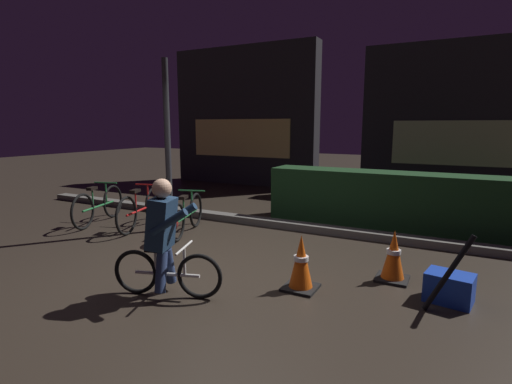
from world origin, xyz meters
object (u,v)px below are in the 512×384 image
object	(u,v)px
parked_bike_center_left	(187,215)
blue_crate	(449,288)
parked_bike_left_mid	(141,209)
closed_umbrella	(449,273)
cyclist	(164,237)
traffic_cone_near	(301,263)
parked_bike_leftmost	(99,205)
traffic_cone_far	(393,256)
street_post	(168,147)

from	to	relation	value
parked_bike_center_left	blue_crate	size ratio (longest dim) A/B	3.28
parked_bike_center_left	parked_bike_left_mid	bearing A→B (deg)	75.98
parked_bike_left_mid	closed_umbrella	size ratio (longest dim) A/B	1.83
parked_bike_left_mid	blue_crate	distance (m)	4.92
parked_bike_left_mid	cyclist	size ratio (longest dim) A/B	1.25
parked_bike_left_mid	cyclist	distance (m)	2.96
parked_bike_center_left	cyclist	size ratio (longest dim) A/B	1.16
traffic_cone_near	cyclist	world-z (taller)	cyclist
parked_bike_center_left	traffic_cone_near	distance (m)	2.75
parked_bike_left_mid	cyclist	xyz separation A→B (m)	(2.21, -1.95, 0.29)
parked_bike_leftmost	closed_umbrella	bearing A→B (deg)	-115.05
traffic_cone_near	traffic_cone_far	world-z (taller)	traffic_cone_near
traffic_cone_near	traffic_cone_far	bearing A→B (deg)	40.54
parked_bike_left_mid	traffic_cone_far	bearing A→B (deg)	-110.77
closed_umbrella	blue_crate	bearing A→B (deg)	67.55
parked_bike_center_left	cyclist	xyz separation A→B (m)	(1.26, -2.02, 0.31)
parked_bike_left_mid	cyclist	bearing A→B (deg)	-146.57
parked_bike_center_left	traffic_cone_near	world-z (taller)	parked_bike_center_left
parked_bike_center_left	traffic_cone_far	xyz separation A→B (m)	(3.32, -0.49, -0.03)
traffic_cone_near	closed_umbrella	world-z (taller)	closed_umbrella
traffic_cone_far	closed_umbrella	bearing A→B (deg)	-44.95
parked_bike_center_left	closed_umbrella	distance (m)	4.04
closed_umbrella	traffic_cone_near	bearing A→B (deg)	167.24
cyclist	closed_umbrella	size ratio (longest dim) A/B	1.47
parked_bike_left_mid	parked_bike_leftmost	bearing A→B (deg)	81.91
street_post	cyclist	size ratio (longest dim) A/B	2.28
street_post	parked_bike_leftmost	distance (m)	1.83
parked_bike_leftmost	traffic_cone_far	world-z (taller)	parked_bike_leftmost
parked_bike_leftmost	parked_bike_left_mid	xyz separation A→B (m)	(0.92, 0.11, 0.00)
street_post	parked_bike_leftmost	world-z (taller)	street_post
parked_bike_left_mid	closed_umbrella	xyz separation A→B (m)	(4.85, -1.00, 0.05)
parked_bike_left_mid	traffic_cone_far	size ratio (longest dim) A/B	2.61
parked_bike_leftmost	parked_bike_left_mid	size ratio (longest dim) A/B	0.98
parked_bike_center_left	traffic_cone_near	xyz separation A→B (m)	(2.47, -1.22, -0.02)
traffic_cone_far	cyclist	xyz separation A→B (m)	(-2.06, -1.53, 0.34)
parked_bike_center_left	traffic_cone_near	bearing A→B (deg)	-134.17
traffic_cone_near	blue_crate	world-z (taller)	traffic_cone_near
street_post	blue_crate	xyz separation A→B (m)	(4.34, -0.90, -1.27)
parked_bike_left_mid	parked_bike_center_left	xyz separation A→B (m)	(0.95, 0.06, -0.02)
traffic_cone_far	parked_bike_left_mid	bearing A→B (deg)	174.35
blue_crate	closed_umbrella	distance (m)	0.35
parked_bike_center_left	closed_umbrella	size ratio (longest dim) A/B	1.70
cyclist	closed_umbrella	world-z (taller)	cyclist
street_post	closed_umbrella	bearing A→B (deg)	-14.90
cyclist	street_post	bearing A→B (deg)	111.38
parked_bike_left_mid	parked_bike_center_left	bearing A→B (deg)	-101.22
parked_bike_leftmost	traffic_cone_near	size ratio (longest dim) A/B	2.48
parked_bike_leftmost	parked_bike_left_mid	world-z (taller)	parked_bike_left_mid
parked_bike_leftmost	cyclist	xyz separation A→B (m)	(3.13, -1.84, 0.30)
traffic_cone_far	closed_umbrella	size ratio (longest dim) A/B	0.70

